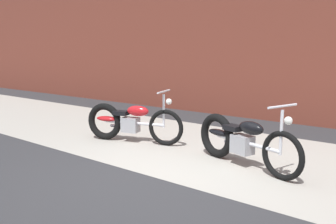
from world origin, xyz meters
name	(u,v)px	position (x,y,z in m)	size (l,w,h in m)	color
ground_plane	(152,177)	(0.00, 0.00, 0.00)	(80.00, 80.00, 0.00)	#2D2D30
sidewalk_slab	(217,150)	(0.00, 1.75, 0.00)	(36.00, 3.50, 0.01)	#9E998E
brick_building_wall	(293,6)	(0.00, 5.20, 2.82)	(36.00, 0.50, 5.64)	brown
motorcycle_red	(127,122)	(-1.68, 1.19, 0.40)	(1.94, 0.83, 1.03)	black
motorcycle_black	(239,140)	(0.68, 1.24, 0.40)	(1.95, 0.81, 1.03)	black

